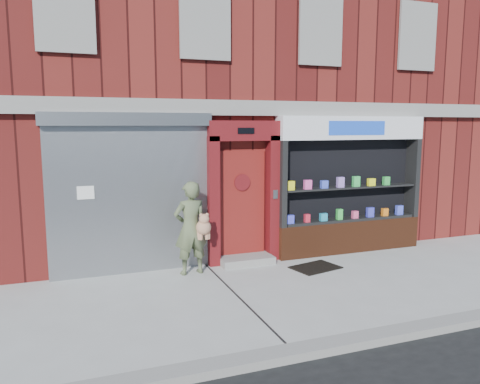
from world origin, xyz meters
TOP-DOWN VIEW (x-y plane):
  - ground at (0.00, 0.00)m, footprint 80.00×80.00m
  - curb at (0.00, -2.15)m, footprint 60.00×0.30m
  - building at (-0.00, 5.99)m, footprint 12.00×8.16m
  - shutter_bay at (-3.00, 1.93)m, footprint 3.10×0.30m
  - red_door_bay at (-0.75, 1.86)m, footprint 1.52×0.58m
  - pharmacy_bay at (1.75, 1.81)m, footprint 3.50×0.41m
  - woman at (-1.95, 1.46)m, footprint 0.71×0.52m
  - doormat at (0.43, 0.94)m, footprint 1.03×0.83m

SIDE VIEW (x-z plane):
  - ground at x=0.00m, z-range 0.00..0.00m
  - doormat at x=0.43m, z-range 0.00..0.02m
  - curb at x=0.00m, z-range 0.00..0.12m
  - woman at x=-1.95m, z-range 0.00..1.78m
  - pharmacy_bay at x=1.75m, z-range -0.13..2.87m
  - red_door_bay at x=-0.75m, z-range 0.01..2.91m
  - shutter_bay at x=-3.00m, z-range 0.20..3.24m
  - building at x=0.00m, z-range 0.00..8.00m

